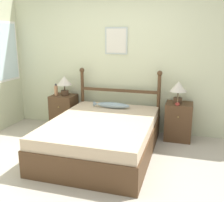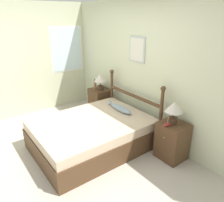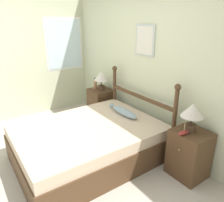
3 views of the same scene
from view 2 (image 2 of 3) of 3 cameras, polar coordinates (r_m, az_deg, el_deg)
ground_plane at (r=3.98m, az=-12.72°, el=-13.85°), size 16.00×16.00×0.00m
wall_back at (r=4.33m, az=7.14°, el=8.22°), size 6.40×0.08×2.55m
wall_left at (r=5.39m, az=-23.39°, el=9.32°), size 0.08×6.40×2.55m
bed at (r=4.02m, az=-5.14°, el=-8.53°), size 1.50×2.02×0.53m
headboard at (r=4.37m, az=5.61°, el=0.02°), size 1.53×0.09×1.17m
nightstand_left at (r=5.23m, az=-3.21°, el=-0.22°), size 0.44×0.43×0.64m
nightstand_right at (r=3.82m, az=15.42°, el=-10.00°), size 0.44×0.43×0.64m
table_lamp_left at (r=5.02m, az=-3.13°, el=5.72°), size 0.28×0.28×0.37m
table_lamp_right at (r=3.57m, az=15.85°, el=-1.97°), size 0.28×0.28×0.37m
bottle at (r=5.17m, az=-4.48°, el=4.44°), size 0.07×0.07×0.23m
model_boat at (r=3.58m, az=14.32°, el=-5.89°), size 0.07×0.20×0.17m
fish_pillow at (r=4.25m, az=2.13°, el=-1.89°), size 0.65×0.15×0.10m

